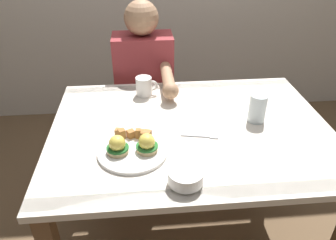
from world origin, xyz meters
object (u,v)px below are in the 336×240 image
object	(u,v)px
eggs_benedict_plate	(133,147)
coffee_mug	(144,86)
dining_table	(190,147)
diner_person	(145,86)
fruit_bowl	(186,177)
fork	(202,136)
water_glass_near	(257,110)

from	to	relation	value
eggs_benedict_plate	coffee_mug	bearing A→B (deg)	82.91
dining_table	diner_person	size ratio (longest dim) A/B	1.05
fruit_bowl	fork	xyz separation A→B (m)	(0.11, 0.27, -0.03)
fruit_bowl	fork	bearing A→B (deg)	68.67
eggs_benedict_plate	fork	world-z (taller)	eggs_benedict_plate
fruit_bowl	water_glass_near	distance (m)	0.52
dining_table	coffee_mug	xyz separation A→B (m)	(-0.19, 0.32, 0.16)
dining_table	fruit_bowl	distance (m)	0.38
dining_table	water_glass_near	world-z (taller)	water_glass_near
fork	diner_person	distance (m)	0.72
fork	diner_person	bearing A→B (deg)	107.69
dining_table	coffee_mug	distance (m)	0.40
fruit_bowl	water_glass_near	xyz separation A→B (m)	(0.37, 0.37, 0.02)
fruit_bowl	dining_table	bearing A→B (deg)	78.25
fruit_bowl	diner_person	size ratio (longest dim) A/B	0.11
coffee_mug	fork	bearing A→B (deg)	-60.48
dining_table	diner_person	bearing A→B (deg)	106.95
eggs_benedict_plate	diner_person	distance (m)	0.77
coffee_mug	dining_table	bearing A→B (deg)	-59.03
fork	eggs_benedict_plate	bearing A→B (deg)	-164.49
fork	fruit_bowl	bearing A→B (deg)	-111.33
dining_table	eggs_benedict_plate	size ratio (longest dim) A/B	4.44
fruit_bowl	coffee_mug	size ratio (longest dim) A/B	1.08
coffee_mug	diner_person	size ratio (longest dim) A/B	0.10
fork	diner_person	size ratio (longest dim) A/B	0.14
water_glass_near	diner_person	world-z (taller)	diner_person
fork	water_glass_near	size ratio (longest dim) A/B	1.24
water_glass_near	diner_person	bearing A→B (deg)	129.50
coffee_mug	water_glass_near	world-z (taller)	water_glass_near
dining_table	diner_person	xyz separation A→B (m)	(-0.18, 0.60, 0.02)
coffee_mug	fork	distance (m)	0.46
dining_table	eggs_benedict_plate	xyz separation A→B (m)	(-0.25, -0.16, 0.13)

